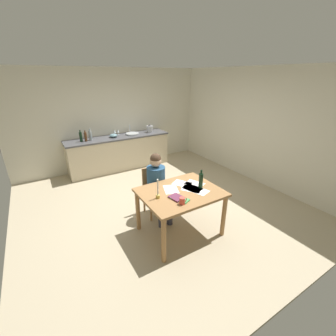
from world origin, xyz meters
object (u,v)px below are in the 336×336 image
object	(u,v)px
wine_bottle_on_table	(201,180)
bottle_oil	(81,137)
coffee_mug	(182,201)
stovetop_kettle	(150,129)
book_cookery	(177,198)
wine_glass_by_kettle	(115,131)
person_seated	(158,183)
sink_unit	(132,134)
bottle_wine_red	(90,135)
wine_glass_near_sink	(118,131)
bottle_vinegar	(86,137)
mixing_bowl	(113,136)
chair_at_table	(154,189)
candlestick	(158,193)
book_magazine	(180,199)
dining_table	(180,197)

from	to	relation	value
wine_bottle_on_table	bottle_oil	size ratio (longest dim) A/B	1.07
coffee_mug	stovetop_kettle	world-z (taller)	stovetop_kettle
book_cookery	wine_glass_by_kettle	size ratio (longest dim) A/B	1.31
person_seated	wine_glass_by_kettle	distance (m)	2.74
wine_glass_by_kettle	sink_unit	bearing A→B (deg)	-18.14
bottle_oil	bottle_wine_red	xyz separation A→B (m)	(0.23, 0.02, 0.00)
wine_glass_near_sink	bottle_vinegar	bearing A→B (deg)	-168.46
wine_bottle_on_table	wine_glass_near_sink	xyz separation A→B (m)	(-0.14, 3.36, 0.12)
wine_bottle_on_table	mixing_bowl	distance (m)	3.21
bottle_oil	bottle_vinegar	distance (m)	0.11
chair_at_table	bottle_oil	bearing A→B (deg)	106.78
stovetop_kettle	sink_unit	bearing A→B (deg)	179.56
candlestick	book_magazine	xyz separation A→B (m)	(0.25, -0.21, -0.08)
person_seated	mixing_bowl	bearing A→B (deg)	88.00
coffee_mug	person_seated	bearing A→B (deg)	83.91
wine_bottle_on_table	wine_glass_near_sink	world-z (taller)	wine_bottle_on_table
chair_at_table	sink_unit	size ratio (longest dim) A/B	2.43
mixing_bowl	wine_glass_by_kettle	distance (m)	0.20
mixing_bowl	bottle_vinegar	bearing A→B (deg)	-178.70
person_seated	mixing_bowl	xyz separation A→B (m)	(0.09, 2.55, 0.27)
book_magazine	wine_glass_by_kettle	xyz separation A→B (m)	(0.24, 3.50, 0.24)
stovetop_kettle	wine_glass_near_sink	xyz separation A→B (m)	(-0.89, 0.15, 0.01)
book_magazine	bottle_vinegar	bearing A→B (deg)	75.65
bottle_oil	wine_glass_near_sink	xyz separation A→B (m)	(0.99, 0.15, -0.01)
wine_glass_by_kettle	stovetop_kettle	bearing A→B (deg)	-8.68
wine_bottle_on_table	wine_glass_by_kettle	world-z (taller)	wine_bottle_on_table
chair_at_table	stovetop_kettle	xyz separation A→B (m)	(1.15, 2.42, 0.51)
wine_glass_near_sink	wine_glass_by_kettle	distance (m)	0.10
book_magazine	bottle_oil	distance (m)	3.42
wine_glass_near_sink	book_magazine	bearing A→B (deg)	-95.52
bottle_oil	bottle_wine_red	world-z (taller)	bottle_wine_red
person_seated	coffee_mug	distance (m)	0.90
chair_at_table	bottle_oil	size ratio (longest dim) A/B	3.07
chair_at_table	candlestick	size ratio (longest dim) A/B	2.89
book_cookery	bottle_vinegar	bearing A→B (deg)	87.81
chair_at_table	book_cookery	bearing A→B (deg)	-95.97
dining_table	stovetop_kettle	distance (m)	3.34
stovetop_kettle	candlestick	bearing A→B (deg)	-115.11
bottle_vinegar	wine_glass_by_kettle	world-z (taller)	bottle_vinegar
sink_unit	book_magazine	bearing A→B (deg)	-101.59
chair_at_table	book_magazine	world-z (taller)	chair_at_table
wine_glass_by_kettle	coffee_mug	bearing A→B (deg)	-94.38
bottle_wine_red	wine_glass_near_sink	xyz separation A→B (m)	(0.76, 0.14, -0.01)
coffee_mug	wine_bottle_on_table	bearing A→B (deg)	25.28
book_magazine	wine_bottle_on_table	distance (m)	0.52
wine_bottle_on_table	bottle_vinegar	distance (m)	3.34
chair_at_table	wine_glass_near_sink	xyz separation A→B (m)	(0.27, 2.57, 0.52)
sink_unit	wine_glass_near_sink	bearing A→B (deg)	157.34
wine_bottle_on_table	book_magazine	bearing A→B (deg)	-164.02
wine_bottle_on_table	wine_glass_near_sink	bearing A→B (deg)	92.47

